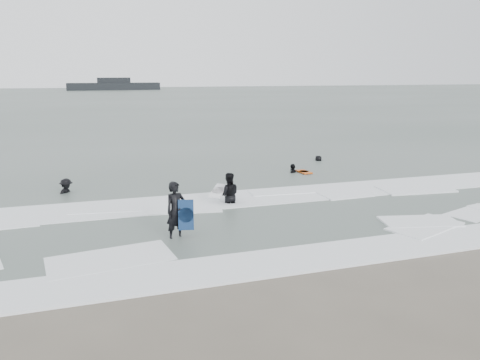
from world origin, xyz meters
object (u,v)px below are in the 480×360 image
object	(u,v)px
surfer_wading	(229,204)
surfer_right_near	(293,173)
surfer_centre	(177,239)
surfer_breaker	(67,194)
surfer_right_far	(318,162)
vessel_horizon	(114,86)

from	to	relation	value
surfer_wading	surfer_right_near	xyz separation A→B (m)	(4.82, 4.69, 0.00)
surfer_centre	surfer_breaker	bearing A→B (deg)	93.60
surfer_right_far	vessel_horizon	world-z (taller)	vessel_horizon
surfer_breaker	surfer_right_near	bearing A→B (deg)	-44.02
surfer_centre	surfer_right_far	world-z (taller)	surfer_centre
surfer_wading	surfer_centre	bearing A→B (deg)	63.42
surfer_breaker	surfer_right_far	xyz separation A→B (m)	(13.96, 3.76, 0.00)
surfer_centre	surfer_right_far	xyz separation A→B (m)	(10.28, 10.80, 0.00)
surfer_centre	surfer_wading	xyz separation A→B (m)	(2.68, 3.47, 0.00)
surfer_right_near	surfer_centre	bearing A→B (deg)	1.84
surfer_centre	vessel_horizon	distance (m)	133.30
surfer_wading	surfer_breaker	world-z (taller)	surfer_wading
surfer_wading	surfer_breaker	bearing A→B (deg)	-18.16
surfer_breaker	surfer_right_far	distance (m)	14.46
surfer_breaker	surfer_right_near	size ratio (longest dim) A/B	0.93
surfer_wading	surfer_right_near	world-z (taller)	surfer_wading
surfer_wading	surfer_breaker	xyz separation A→B (m)	(-6.36, 3.57, 0.00)
surfer_centre	surfer_right_near	xyz separation A→B (m)	(7.51, 8.16, 0.00)
surfer_right_near	vessel_horizon	bearing A→B (deg)	-133.58
surfer_wading	surfer_right_far	size ratio (longest dim) A/B	1.22
surfer_centre	surfer_right_near	world-z (taller)	surfer_centre
surfer_wading	vessel_horizon	world-z (taller)	vessel_horizon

